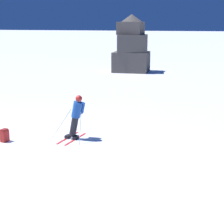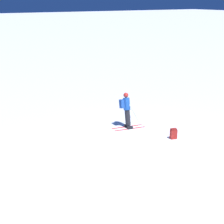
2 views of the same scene
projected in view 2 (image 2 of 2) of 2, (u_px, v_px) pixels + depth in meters
ground_plane at (142, 134)px, 18.21m from camera, size 300.00×300.00×0.00m
skier at (126, 108)px, 19.01m from camera, size 1.27×1.74×1.81m
spare_backpack at (173, 134)px, 17.59m from camera, size 0.30×0.35×0.50m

